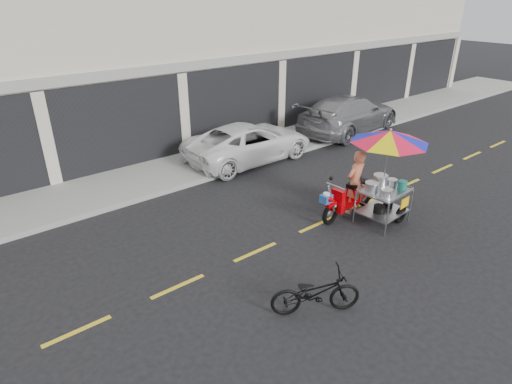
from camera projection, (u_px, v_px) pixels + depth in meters
ground at (317, 225)px, 10.88m from camera, size 90.00×90.00×0.00m
sidewalk at (201, 161)px, 14.73m from camera, size 45.00×3.00×0.15m
shophouse_block at (189, 20)px, 18.12m from camera, size 36.00×8.11×10.40m
centerline at (317, 225)px, 10.88m from camera, size 42.00×0.10×0.01m
white_pickup at (249, 142)px, 14.75m from camera, size 4.67×2.18×1.29m
silver_pickup at (349, 114)px, 17.65m from camera, size 5.48×2.78×1.53m
near_bicycle at (316, 292)px, 7.78m from camera, size 1.73×1.35×0.88m
food_vendor_rig at (376, 162)px, 10.59m from camera, size 2.55×2.02×2.46m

